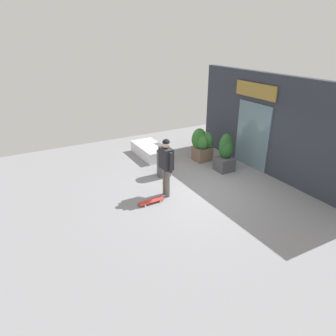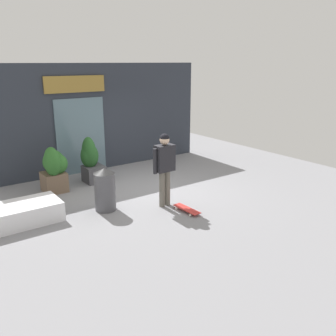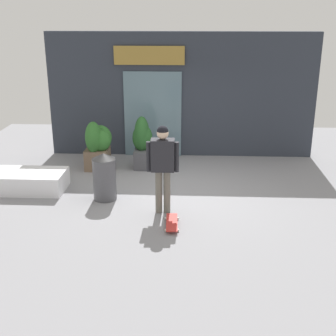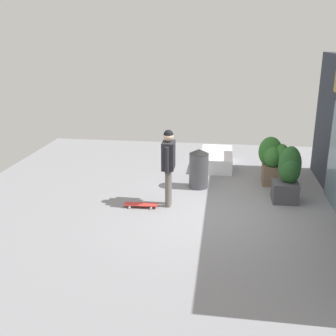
{
  "view_description": "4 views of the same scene",
  "coord_description": "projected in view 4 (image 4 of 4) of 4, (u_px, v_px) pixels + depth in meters",
  "views": [
    {
      "loc": [
        6.72,
        -4.83,
        4.38
      ],
      "look_at": [
        -0.16,
        -1.02,
        0.91
      ],
      "focal_mm": 32.76,
      "sensor_mm": 36.0,
      "label": 1
    },
    {
      "loc": [
        -4.86,
        -7.52,
        3.29
      ],
      "look_at": [
        -0.16,
        -1.02,
        0.91
      ],
      "focal_mm": 38.52,
      "sensor_mm": 36.0,
      "label": 2
    },
    {
      "loc": [
        0.23,
        -9.05,
        3.72
      ],
      "look_at": [
        -0.16,
        -1.02,
        0.91
      ],
      "focal_mm": 47.99,
      "sensor_mm": 36.0,
      "label": 3
    },
    {
      "loc": [
        8.2,
        0.14,
        3.63
      ],
      "look_at": [
        -0.16,
        -1.02,
        0.91
      ],
      "focal_mm": 43.71,
      "sensor_mm": 36.0,
      "label": 4
    }
  ],
  "objects": [
    {
      "name": "planter_box_right",
      "position": [
        274.0,
        160.0,
        10.38
      ],
      "size": [
        0.65,
        0.76,
        1.23
      ],
      "color": "brown",
      "rests_on": "ground_plane"
    },
    {
      "name": "ground_plane",
      "position": [
        213.0,
        212.0,
        8.86
      ],
      "size": [
        12.0,
        12.0,
        0.0
      ],
      "primitive_type": "plane",
      "color": "gray"
    },
    {
      "name": "skateboarder",
      "position": [
        168.0,
        160.0,
        8.91
      ],
      "size": [
        0.62,
        0.26,
        1.74
      ],
      "rotation": [
        0.0,
        0.0,
        -1.56
      ],
      "color": "#666056",
      "rests_on": "ground_plane"
    },
    {
      "name": "planter_box_left",
      "position": [
        288.0,
        175.0,
        9.32
      ],
      "size": [
        0.59,
        0.61,
        1.3
      ],
      "color": "#47474C",
      "rests_on": "ground_plane"
    },
    {
      "name": "skateboard",
      "position": [
        141.0,
        205.0,
        9.11
      ],
      "size": [
        0.28,
        0.76,
        0.08
      ],
      "rotation": [
        0.0,
        0.0,
        -1.53
      ],
      "color": "red",
      "rests_on": "ground_plane"
    },
    {
      "name": "snow_ledge",
      "position": [
        216.0,
        159.0,
        11.98
      ],
      "size": [
        1.79,
        0.9,
        0.42
      ],
      "primitive_type": "cube",
      "color": "white",
      "rests_on": "ground_plane"
    },
    {
      "name": "trash_bin",
      "position": [
        199.0,
        168.0,
        10.19
      ],
      "size": [
        0.49,
        0.49,
        1.0
      ],
      "color": "#4C4C51",
      "rests_on": "ground_plane"
    }
  ]
}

